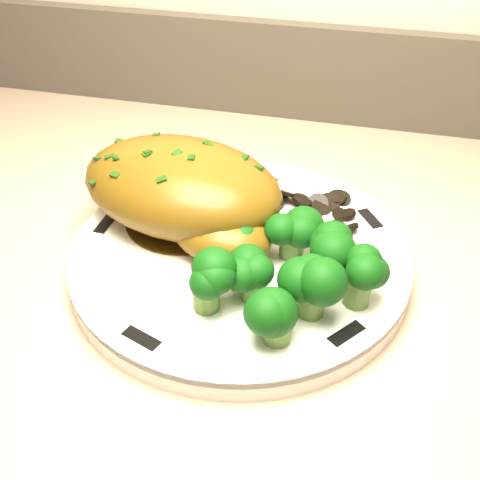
# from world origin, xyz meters

# --- Properties ---
(plate) EXTENTS (0.37, 0.37, 0.02)m
(plate) POSITION_xyz_m (0.03, 1.68, 0.92)
(plate) COLOR white
(plate) RESTS_ON counter
(rim_accent_0) EXTENTS (0.03, 0.03, 0.00)m
(rim_accent_0) POSITION_xyz_m (0.14, 1.75, 0.93)
(rim_accent_0) COLOR black
(rim_accent_0) RESTS_ON plate
(rim_accent_1) EXTENTS (0.03, 0.02, 0.00)m
(rim_accent_1) POSITION_xyz_m (-0.01, 1.80, 0.93)
(rim_accent_1) COLOR black
(rim_accent_1) RESTS_ON plate
(rim_accent_2) EXTENTS (0.01, 0.03, 0.00)m
(rim_accent_2) POSITION_xyz_m (-0.10, 1.68, 0.93)
(rim_accent_2) COLOR black
(rim_accent_2) RESTS_ON plate
(rim_accent_3) EXTENTS (0.03, 0.02, 0.00)m
(rim_accent_3) POSITION_xyz_m (-0.02, 1.55, 0.93)
(rim_accent_3) COLOR black
(rim_accent_3) RESTS_ON plate
(rim_accent_4) EXTENTS (0.03, 0.03, 0.00)m
(rim_accent_4) POSITION_xyz_m (0.13, 1.59, 0.93)
(rim_accent_4) COLOR black
(rim_accent_4) RESTS_ON plate
(gravy_pool) EXTENTS (0.11, 0.11, 0.00)m
(gravy_pool) POSITION_xyz_m (-0.03, 1.71, 0.93)
(gravy_pool) COLOR #3E290B
(gravy_pool) RESTS_ON plate
(chicken_breast) EXTENTS (0.21, 0.17, 0.08)m
(chicken_breast) POSITION_xyz_m (-0.03, 1.70, 0.97)
(chicken_breast) COLOR brown
(chicken_breast) RESTS_ON plate
(mushroom_pile) EXTENTS (0.09, 0.07, 0.03)m
(mushroom_pile) POSITION_xyz_m (0.08, 1.74, 0.94)
(mushroom_pile) COLOR black
(mushroom_pile) RESTS_ON plate
(broccoli_florets) EXTENTS (0.15, 0.13, 0.05)m
(broccoli_florets) POSITION_xyz_m (0.08, 1.63, 0.96)
(broccoli_florets) COLOR olive
(broccoli_florets) RESTS_ON plate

